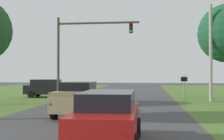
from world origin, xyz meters
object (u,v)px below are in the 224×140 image
at_px(pickup_truck_lead, 79,98).
at_px(crossing_suv_far, 48,88).
at_px(traffic_light, 79,45).
at_px(red_suv_near, 108,117).
at_px(keep_moving_sign, 184,85).
at_px(utility_pole_right, 211,53).

relative_size(pickup_truck_lead, crossing_suv_far, 1.13).
relative_size(pickup_truck_lead, traffic_light, 0.67).
height_order(red_suv_near, pickup_truck_lead, pickup_truck_lead).
bearing_deg(keep_moving_sign, red_suv_near, -105.90).
xyz_separation_m(red_suv_near, utility_pole_right, (6.68, 16.27, 3.23)).
bearing_deg(utility_pole_right, red_suv_near, -112.32).
relative_size(red_suv_near, keep_moving_sign, 2.07).
bearing_deg(keep_moving_sign, crossing_suv_far, 163.43).
bearing_deg(traffic_light, red_suv_near, -73.62).
xyz_separation_m(keep_moving_sign, crossing_suv_far, (-13.03, 3.88, -0.52)).
bearing_deg(utility_pole_right, pickup_truck_lead, -133.76).
height_order(keep_moving_sign, utility_pole_right, utility_pole_right).
relative_size(red_suv_near, crossing_suv_far, 1.03).
height_order(red_suv_near, traffic_light, traffic_light).
xyz_separation_m(pickup_truck_lead, keep_moving_sign, (6.85, 8.45, 0.49)).
height_order(pickup_truck_lead, utility_pole_right, utility_pole_right).
height_order(pickup_truck_lead, traffic_light, traffic_light).
bearing_deg(pickup_truck_lead, traffic_light, 103.32).
height_order(red_suv_near, utility_pole_right, utility_pole_right).
height_order(red_suv_near, crossing_suv_far, crossing_suv_far).
xyz_separation_m(red_suv_near, keep_moving_sign, (4.29, 15.07, 0.52)).
bearing_deg(crossing_suv_far, pickup_truck_lead, -63.39).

